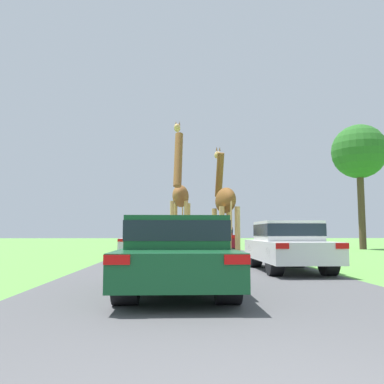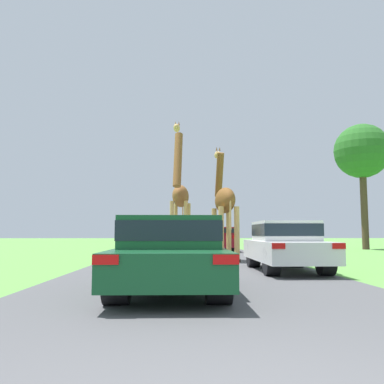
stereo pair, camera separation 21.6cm
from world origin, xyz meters
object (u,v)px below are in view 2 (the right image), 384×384
Objects in this scene: giraffe_near_road at (180,195)px; car_queue_left at (143,240)px; car_queue_right at (218,238)px; car_verge_right at (285,244)px; car_lead_maroon at (170,252)px; car_far_ahead at (178,237)px; tree_centre_back at (362,152)px; giraffe_companion at (224,204)px.

giraffe_near_road reaches higher than car_queue_left.
car_queue_right is 4.88m from car_queue_left.
car_verge_right is (3.00, -5.22, -1.87)m from giraffe_near_road.
car_verge_right is at bearing 51.55° from car_lead_maroon.
car_lead_maroon is at bearing 94.88° from giraffe_near_road.
giraffe_near_road reaches higher than car_lead_maroon.
giraffe_near_road is 13.40m from car_far_ahead.
car_queue_right is 0.48× the size of tree_centre_back.
tree_centre_back is (14.04, 4.70, 5.72)m from car_queue_left.
giraffe_near_road is 5.59m from car_queue_left.
giraffe_near_road is 1.23× the size of car_lead_maroon.
car_queue_right is (0.54, 8.50, -1.43)m from giraffe_companion.
car_queue_right is 0.94× the size of car_verge_right.
car_queue_left is 1.08× the size of car_verge_right.
giraffe_near_road reaches higher than car_verge_right.
tree_centre_back is (12.22, 18.75, 5.69)m from car_lead_maroon.
giraffe_near_road reaches higher than giraffe_companion.
car_queue_right is at bearing 93.45° from car_verge_right.
giraffe_near_road reaches higher than car_far_ahead.
tree_centre_back is (12.28, -3.70, 5.66)m from car_far_ahead.
giraffe_near_road is 1.16× the size of giraffe_companion.
car_far_ahead reaches higher than car_lead_maroon.
car_queue_right reaches higher than car_queue_left.
car_lead_maroon is at bearing -109.41° from giraffe_companion.
car_lead_maroon reaches higher than car_queue_left.
tree_centre_back reaches higher than car_queue_left.
tree_centre_back is at bearing -16.78° from car_far_ahead.
car_lead_maroon is (-0.15, -9.19, -1.90)m from giraffe_near_road.
car_verge_right reaches higher than car_far_ahead.
car_lead_maroon is 0.95× the size of car_queue_left.
car_far_ahead is (1.76, 8.41, 0.06)m from car_queue_left.
giraffe_near_road is at bearing 119.84° from car_verge_right.
car_far_ahead is (-0.21, 13.26, -1.88)m from giraffe_near_road.
car_verge_right is (3.15, 3.97, 0.03)m from car_lead_maroon.
car_verge_right is at bearing -86.55° from car_queue_right.
car_verge_right is (3.21, -18.48, 0.01)m from car_far_ahead.
car_queue_left is at bearing 116.23° from car_verge_right.
giraffe_companion is 15.51m from tree_centre_back.
car_lead_maroon is 1.03× the size of car_verge_right.
car_queue_right is at bearing 30.32° from car_queue_left.
giraffe_near_road is 7.88m from car_queue_right.
giraffe_companion is 8.63m from car_queue_right.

